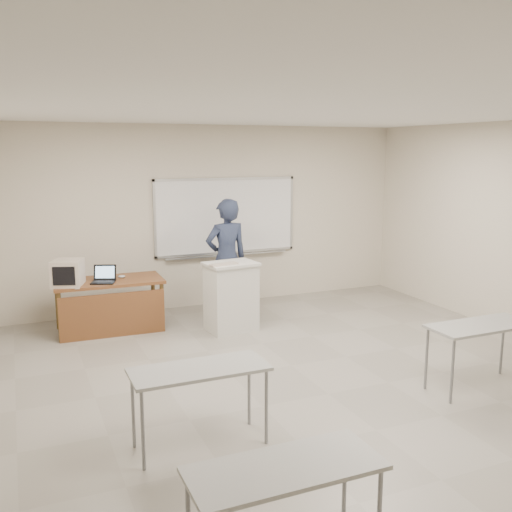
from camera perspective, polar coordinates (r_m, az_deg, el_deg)
name	(u,v)px	position (r m, az deg, el deg)	size (l,w,h in m)	color
floor	(328,394)	(6.38, 7.24, -13.56)	(7.00, 8.00, 0.01)	gray
whiteboard	(226,217)	(9.62, -2.99, 3.90)	(2.48, 0.10, 1.31)	white
student_desks	(411,381)	(5.10, 15.27, -11.99)	(4.40, 2.20, 0.73)	gray
instructor_desk	(110,295)	(8.43, -14.37, -3.76)	(1.53, 0.76, 0.75)	brown
podium	(231,296)	(8.28, -2.50, -4.06)	(0.72, 0.52, 1.00)	beige
crt_monitor	(69,273)	(8.28, -18.24, -1.59)	(0.39, 0.44, 0.37)	#BCAB9C
laptop	(102,278)	(8.35, -15.11, -2.18)	(0.32, 0.29, 0.23)	black
mouse	(122,276)	(8.57, -13.29, -2.01)	(0.11, 0.07, 0.04)	#A5A9AE
keyboard	(224,264)	(8.01, -3.23, -0.82)	(0.41, 0.14, 0.02)	#BCAB9C
presenter	(226,259)	(8.83, -2.97, -0.29)	(0.68, 0.45, 1.87)	black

